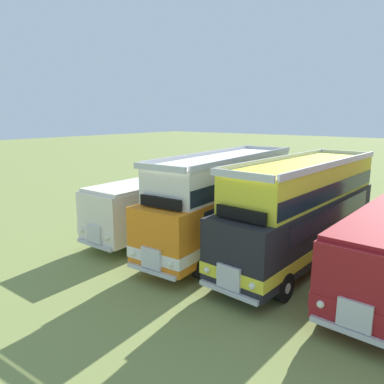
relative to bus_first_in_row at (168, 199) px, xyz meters
The scene contains 3 objects.
bus_first_in_row is the anchor object (origin of this frame).
bus_second_in_row 3.78m from the bus_first_in_row, ahead, with size 3.16×11.01×4.52m.
bus_third_in_row 7.52m from the bus_first_in_row, ahead, with size 3.16×10.83×4.52m.
Camera 1 is at (-2.01, -14.47, 6.25)m, focal length 33.89 mm.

